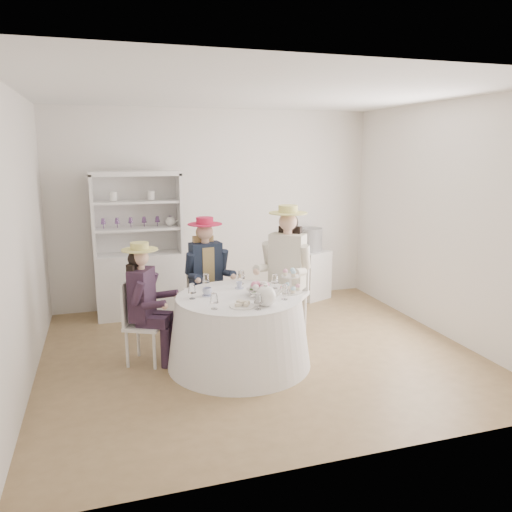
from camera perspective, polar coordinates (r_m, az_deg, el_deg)
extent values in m
plane|color=olive|center=(5.51, 0.31, -10.96)|extent=(4.50, 4.50, 0.00)
plane|color=white|center=(5.10, 0.35, 18.22)|extent=(4.50, 4.50, 0.00)
plane|color=white|center=(7.05, -4.58, 5.47)|extent=(4.50, 0.00, 4.50)
plane|color=white|center=(3.31, 10.77, -2.17)|extent=(4.50, 0.00, 4.50)
plane|color=white|center=(4.95, -25.36, 1.56)|extent=(0.00, 4.50, 4.50)
plane|color=white|center=(6.18, 20.69, 3.82)|extent=(0.00, 4.50, 4.50)
cone|color=white|center=(5.12, -1.95, -8.57)|extent=(1.46, 1.46, 0.70)
cylinder|color=white|center=(5.00, -1.98, -4.70)|extent=(1.26, 1.26, 0.02)
cube|color=silver|center=(6.73, -13.05, -3.19)|extent=(1.19, 0.71, 0.84)
cube|color=silver|center=(6.74, -13.55, 4.87)|extent=(1.08, 0.35, 1.02)
cube|color=silver|center=(6.51, -13.66, 9.16)|extent=(1.19, 0.71, 0.06)
cube|color=silver|center=(6.54, -18.17, 4.40)|extent=(0.15, 0.41, 1.02)
cube|color=silver|center=(6.61, -8.75, 4.94)|extent=(0.15, 0.41, 1.02)
cube|color=silver|center=(6.58, -13.36, 3.08)|extent=(1.10, 0.65, 0.03)
cube|color=silver|center=(6.54, -13.51, 6.06)|extent=(1.10, 0.65, 0.03)
sphere|color=white|center=(6.61, -9.76, 3.92)|extent=(0.13, 0.13, 0.13)
cube|color=silver|center=(7.40, 6.18, -2.09)|extent=(0.60, 0.60, 0.71)
cylinder|color=black|center=(7.29, 6.27, 1.88)|extent=(0.43, 0.43, 0.33)
cube|color=silver|center=(5.24, -12.56, -7.75)|extent=(0.48, 0.48, 0.04)
cylinder|color=silver|center=(5.14, -11.54, -10.56)|extent=(0.03, 0.03, 0.39)
cylinder|color=silver|center=(5.39, -10.46, -9.44)|extent=(0.03, 0.03, 0.39)
cylinder|color=silver|center=(5.24, -14.51, -10.25)|extent=(0.03, 0.03, 0.39)
cylinder|color=silver|center=(5.49, -13.31, -9.16)|extent=(0.03, 0.03, 0.39)
cube|color=silver|center=(5.23, -14.33, -5.11)|extent=(0.17, 0.32, 0.45)
cube|color=black|center=(5.15, -12.91, -4.27)|extent=(0.30, 0.37, 0.52)
cube|color=black|center=(5.11, -11.80, -7.39)|extent=(0.32, 0.24, 0.11)
cylinder|color=black|center=(5.16, -10.35, -10.31)|extent=(0.09, 0.09, 0.41)
cylinder|color=black|center=(4.95, -13.36, -4.18)|extent=(0.17, 0.14, 0.25)
cube|color=black|center=(5.25, -11.18, -6.83)|extent=(0.32, 0.24, 0.11)
cylinder|color=black|center=(5.30, -9.77, -9.67)|extent=(0.09, 0.09, 0.41)
cylinder|color=black|center=(5.28, -11.84, -3.09)|extent=(0.17, 0.14, 0.25)
cylinder|color=#D8A889|center=(5.08, -13.06, -1.27)|extent=(0.08, 0.08, 0.07)
sphere|color=#D8A889|center=(5.06, -13.11, -0.18)|extent=(0.17, 0.17, 0.17)
sphere|color=black|center=(5.07, -13.52, -0.31)|extent=(0.17, 0.17, 0.17)
cube|color=black|center=(5.13, -13.73, -2.59)|extent=(0.16, 0.22, 0.34)
cylinder|color=#C6BD60|center=(5.04, -13.15, 0.71)|extent=(0.36, 0.36, 0.01)
cylinder|color=#C6BD60|center=(5.03, -13.17, 1.11)|extent=(0.18, 0.18, 0.07)
cube|color=silver|center=(5.93, -5.63, -4.73)|extent=(0.44, 0.44, 0.04)
cylinder|color=silver|center=(5.81, -6.55, -7.47)|extent=(0.04, 0.04, 0.44)
cylinder|color=silver|center=(5.91, -3.61, -7.07)|extent=(0.04, 0.04, 0.44)
cylinder|color=silver|center=(6.10, -7.49, -6.55)|extent=(0.04, 0.04, 0.44)
cylinder|color=silver|center=(6.19, -4.68, -6.19)|extent=(0.04, 0.04, 0.44)
cube|color=silver|center=(6.02, -6.24, -1.85)|extent=(0.38, 0.08, 0.49)
cube|color=#192233|center=(5.86, -5.77, -1.25)|extent=(0.38, 0.24, 0.57)
cube|color=tan|center=(5.86, -5.77, -1.25)|extent=(0.17, 0.23, 0.49)
cube|color=#192233|center=(5.77, -6.09, -4.39)|extent=(0.17, 0.35, 0.12)
cylinder|color=#192233|center=(5.74, -5.58, -7.59)|extent=(0.10, 0.10, 0.46)
cylinder|color=#192233|center=(5.74, -7.58, -0.85)|extent=(0.11, 0.18, 0.27)
cube|color=#192233|center=(5.83, -4.43, -4.19)|extent=(0.17, 0.35, 0.12)
cylinder|color=#192233|center=(5.80, -3.90, -7.36)|extent=(0.10, 0.10, 0.46)
cylinder|color=#192233|center=(5.87, -3.77, -0.48)|extent=(0.11, 0.18, 0.27)
cylinder|color=#D8A889|center=(5.79, -5.83, 1.71)|extent=(0.09, 0.09, 0.08)
sphere|color=#D8A889|center=(5.77, -5.85, 2.77)|extent=(0.19, 0.19, 0.19)
sphere|color=tan|center=(5.82, -5.99, 2.69)|extent=(0.19, 0.19, 0.19)
cube|color=tan|center=(5.89, -6.05, 0.51)|extent=(0.25, 0.11, 0.38)
cylinder|color=#C01C40|center=(5.76, -5.87, 3.65)|extent=(0.40, 0.40, 0.01)
cylinder|color=#C01C40|center=(5.76, -5.88, 4.04)|extent=(0.20, 0.20, 0.08)
cube|color=silver|center=(5.84, 3.48, -4.50)|extent=(0.62, 0.62, 0.04)
cylinder|color=silver|center=(5.82, 1.23, -7.13)|extent=(0.04, 0.04, 0.48)
cylinder|color=silver|center=(5.70, 4.51, -7.57)|extent=(0.04, 0.04, 0.48)
cylinder|color=silver|center=(6.13, 2.46, -6.14)|extent=(0.04, 0.04, 0.48)
cylinder|color=silver|center=(6.02, 5.59, -6.53)|extent=(0.04, 0.04, 0.48)
cube|color=silver|center=(5.94, 4.16, -1.27)|extent=(0.34, 0.29, 0.55)
cube|color=beige|center=(5.76, 3.60, -0.58)|extent=(0.44, 0.42, 0.63)
cube|color=beige|center=(5.73, 2.12, -3.90)|extent=(0.35, 0.37, 0.13)
cylinder|color=beige|center=(5.69, 1.53, -7.46)|extent=(0.11, 0.11, 0.50)
cylinder|color=beige|center=(5.78, 1.36, 0.27)|extent=(0.20, 0.21, 0.30)
cube|color=beige|center=(5.66, 3.98, -4.11)|extent=(0.35, 0.37, 0.13)
cylinder|color=beige|center=(5.63, 3.41, -7.71)|extent=(0.11, 0.11, 0.50)
cylinder|color=beige|center=(5.63, 5.63, -0.11)|extent=(0.20, 0.21, 0.30)
cylinder|color=#D8A889|center=(5.69, 3.65, 2.75)|extent=(0.10, 0.10, 0.09)
sphere|color=#D8A889|center=(5.67, 3.67, 3.95)|extent=(0.21, 0.21, 0.21)
sphere|color=black|center=(5.72, 3.83, 3.85)|extent=(0.21, 0.21, 0.21)
cube|color=black|center=(5.80, 3.92, 1.39)|extent=(0.26, 0.24, 0.42)
cylinder|color=#C6BD60|center=(5.66, 3.68, 4.93)|extent=(0.44, 0.44, 0.01)
cylinder|color=#C6BD60|center=(5.66, 3.68, 5.37)|extent=(0.22, 0.22, 0.09)
cube|color=silver|center=(6.27, -6.32, -4.09)|extent=(0.39, 0.39, 0.04)
cylinder|color=silver|center=(6.51, -5.33, -5.43)|extent=(0.03, 0.03, 0.41)
cylinder|color=silver|center=(6.44, -7.89, -5.68)|extent=(0.03, 0.03, 0.41)
cylinder|color=silver|center=(6.23, -4.61, -6.20)|extent=(0.03, 0.03, 0.41)
cylinder|color=silver|center=(6.16, -7.27, -6.48)|extent=(0.03, 0.03, 0.41)
cube|color=silver|center=(6.05, -5.98, -2.23)|extent=(0.35, 0.05, 0.46)
imported|color=white|center=(5.01, -5.59, -4.15)|extent=(0.11, 0.11, 0.08)
imported|color=white|center=(5.26, -1.93, -3.39)|extent=(0.08, 0.08, 0.06)
imported|color=white|center=(5.17, 0.52, -3.63)|extent=(0.10, 0.10, 0.06)
imported|color=white|center=(4.99, 0.28, -4.26)|extent=(0.25, 0.25, 0.06)
sphere|color=pink|center=(5.03, 1.14, -3.46)|extent=(0.07, 0.07, 0.07)
sphere|color=white|center=(5.06, 0.82, -3.36)|extent=(0.07, 0.07, 0.07)
sphere|color=pink|center=(5.06, 0.32, -3.35)|extent=(0.07, 0.07, 0.07)
sphere|color=white|center=(5.04, -0.06, -3.43)|extent=(0.07, 0.07, 0.07)
sphere|color=pink|center=(5.00, -0.11, -3.57)|extent=(0.07, 0.07, 0.07)
sphere|color=white|center=(4.96, 0.21, -3.67)|extent=(0.07, 0.07, 0.07)
sphere|color=pink|center=(4.96, 0.72, -3.68)|extent=(0.07, 0.07, 0.07)
sphere|color=white|center=(4.99, 1.10, -3.60)|extent=(0.07, 0.07, 0.07)
sphere|color=white|center=(4.68, 1.12, -4.61)|extent=(0.20, 0.20, 0.20)
cylinder|color=white|center=(4.72, 2.55, -4.35)|extent=(0.12, 0.03, 0.10)
cylinder|color=white|center=(4.65, 1.13, -3.42)|extent=(0.04, 0.04, 0.02)
cylinder|color=white|center=(4.67, -1.58, -5.72)|extent=(0.24, 0.24, 0.01)
cube|color=beige|center=(4.64, -2.07, -5.58)|extent=(0.06, 0.04, 0.03)
cube|color=beige|center=(4.66, -1.58, -5.32)|extent=(0.06, 0.05, 0.03)
cube|color=beige|center=(4.69, -1.10, -5.35)|extent=(0.07, 0.06, 0.03)
cube|color=beige|center=(4.69, -1.92, -5.21)|extent=(0.07, 0.07, 0.03)
cube|color=beige|center=(4.64, -1.13, -5.56)|extent=(0.06, 0.07, 0.03)
cylinder|color=white|center=(5.14, 3.93, -4.08)|extent=(0.25, 0.25, 0.01)
cylinder|color=white|center=(5.12, 3.94, -3.23)|extent=(0.02, 0.02, 0.17)
cylinder|color=white|center=(5.10, 3.96, -2.32)|extent=(0.19, 0.19, 0.01)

